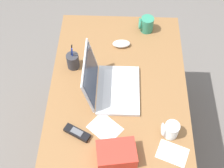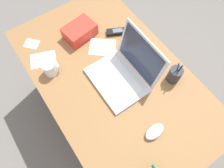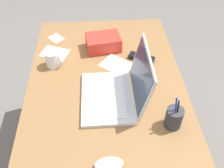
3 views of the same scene
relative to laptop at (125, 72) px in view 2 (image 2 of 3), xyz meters
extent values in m
plane|color=slate|center=(-0.04, -0.05, -0.79)|extent=(6.00, 6.00, 0.00)
cube|color=olive|center=(-0.04, -0.05, -0.42)|extent=(1.29, 0.77, 0.74)
cube|color=silver|center=(0.00, -0.05, -0.04)|extent=(0.33, 0.23, 0.02)
cube|color=silver|center=(0.00, -0.03, -0.03)|extent=(0.27, 0.12, 0.00)
cube|color=silver|center=(0.00, -0.12, -0.03)|extent=(0.09, 0.05, 0.00)
cube|color=silver|center=(0.00, 0.10, 0.08)|extent=(0.32, 0.06, 0.24)
cube|color=#283347|center=(0.00, 0.09, 0.08)|extent=(0.29, 0.05, 0.21)
ellipsoid|color=white|center=(0.34, -0.06, -0.03)|extent=(0.07, 0.11, 0.04)
cylinder|color=white|center=(-0.26, -0.32, -0.01)|extent=(0.07, 0.07, 0.09)
torus|color=white|center=(-0.26, -0.28, 0.00)|extent=(0.07, 0.01, 0.07)
cube|color=black|center=(-0.27, 0.15, -0.04)|extent=(0.10, 0.14, 0.02)
cube|color=#595B60|center=(-0.27, 0.15, -0.03)|extent=(0.06, 0.07, 0.00)
cylinder|color=#333338|center=(0.17, 0.22, 0.00)|extent=(0.07, 0.07, 0.10)
cylinder|color=#1933B2|center=(0.17, 0.21, 0.04)|extent=(0.02, 0.02, 0.14)
cylinder|color=black|center=(0.17, 0.22, 0.04)|extent=(0.02, 0.03, 0.15)
cube|color=red|center=(-0.39, -0.05, -0.01)|extent=(0.16, 0.20, 0.08)
cube|color=white|center=(-0.24, 0.01, -0.05)|extent=(0.19, 0.20, 0.00)
cube|color=white|center=(-0.36, -0.33, -0.05)|extent=(0.15, 0.17, 0.00)
cube|color=white|center=(-0.51, -0.33, -0.05)|extent=(0.11, 0.11, 0.00)
camera|label=1|loc=(-0.97, -0.06, 1.37)|focal=49.26mm
camera|label=2|loc=(0.40, -0.36, 0.98)|focal=32.86mm
camera|label=3|loc=(0.80, -0.08, 0.84)|focal=41.15mm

